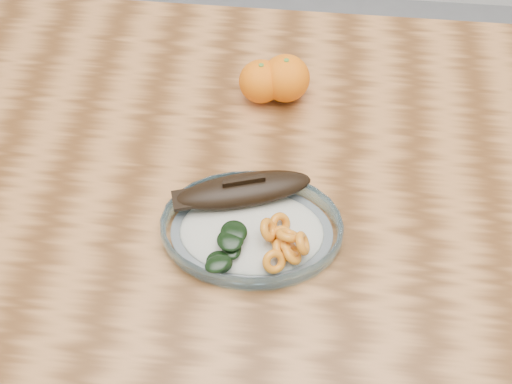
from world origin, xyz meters
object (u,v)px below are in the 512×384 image
orange_left (261,81)px  orange_right (286,78)px  plated_meal (251,227)px  dining_table (275,216)px

orange_left → orange_right: bearing=10.9°
plated_meal → orange_left: 0.27m
plated_meal → orange_left: plated_meal is taller
dining_table → orange_left: bearing=103.0°
orange_left → orange_right: size_ratio=0.91×
plated_meal → dining_table: bearing=72.5°
dining_table → orange_right: orange_right is taller
plated_meal → orange_right: same height
dining_table → plated_meal: plated_meal is taller
dining_table → orange_right: size_ratio=15.35×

